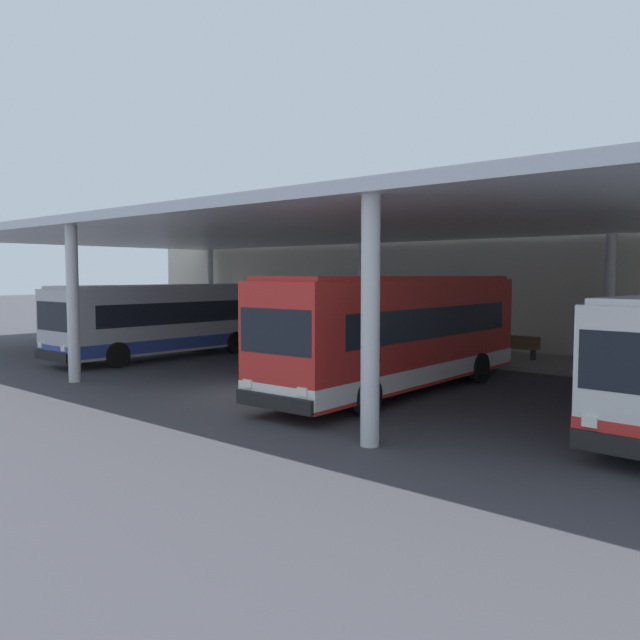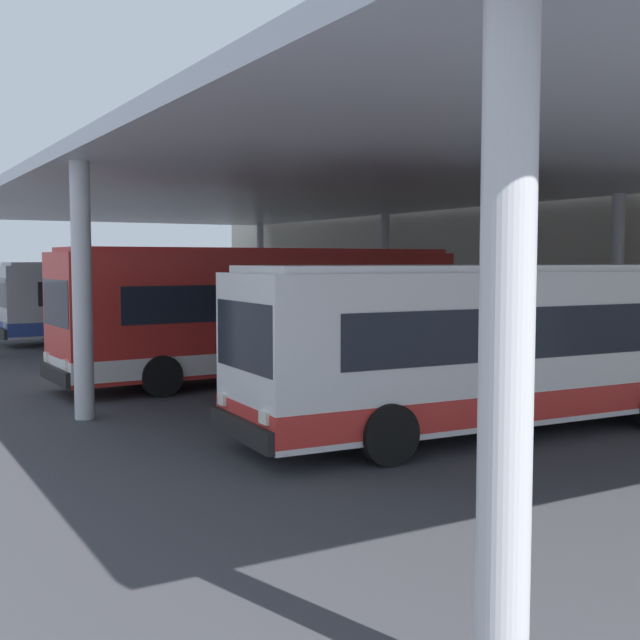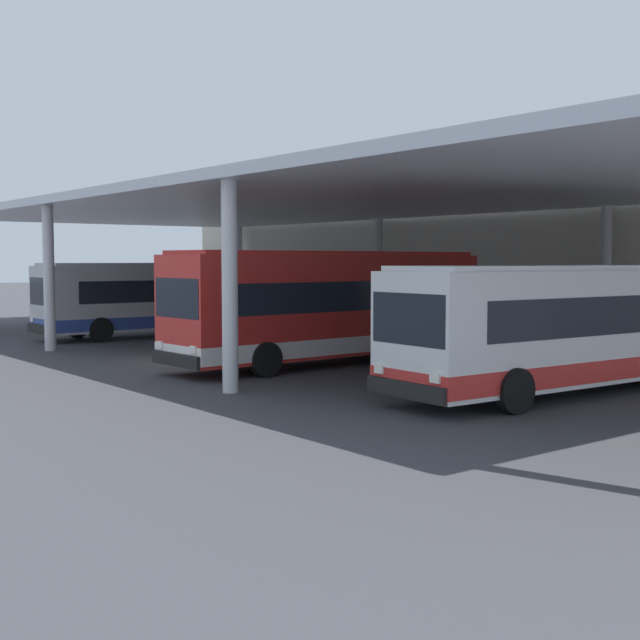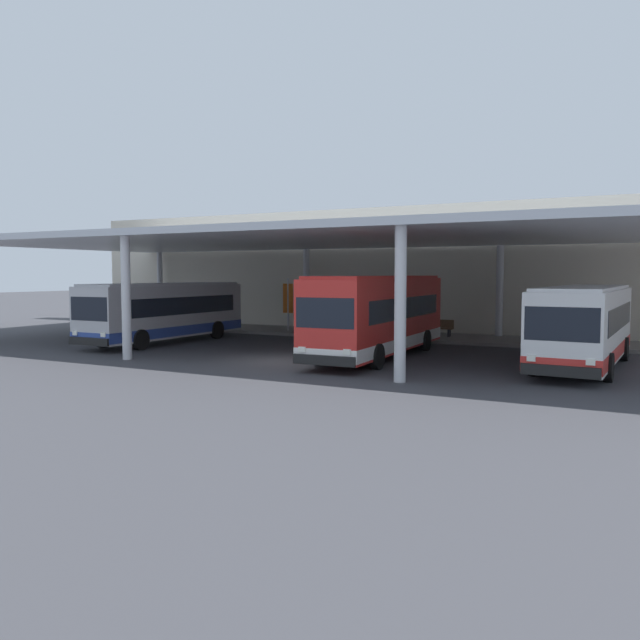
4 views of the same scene
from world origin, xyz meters
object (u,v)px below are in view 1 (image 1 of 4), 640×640
at_px(bus_nearest_bay, 167,319).
at_px(bus_second_bay, 399,332).
at_px(trash_bin, 445,341).
at_px(banner_sign, 332,308).
at_px(bench_waiting, 517,347).

relative_size(bus_nearest_bay, bus_second_bay, 0.92).
distance_m(bus_second_bay, trash_bin, 9.35).
xyz_separation_m(trash_bin, banner_sign, (-5.80, -0.90, 1.30)).
relative_size(trash_bin, banner_sign, 0.31).
bearing_deg(bus_nearest_bay, bus_second_bay, -1.30).
bearing_deg(bench_waiting, banner_sign, -174.54).
bearing_deg(bus_second_bay, trash_bin, 111.09).
height_order(trash_bin, banner_sign, banner_sign).
bearing_deg(trash_bin, bus_second_bay, -68.91).
bearing_deg(bench_waiting, bus_nearest_bay, -145.95).
bearing_deg(bus_nearest_bay, trash_bin, 42.94).
height_order(bench_waiting, banner_sign, banner_sign).
distance_m(bus_nearest_bay, banner_sign, 8.14).
bearing_deg(bus_nearest_bay, banner_sign, 66.86).
bearing_deg(bus_second_bay, bench_waiting, 89.83).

